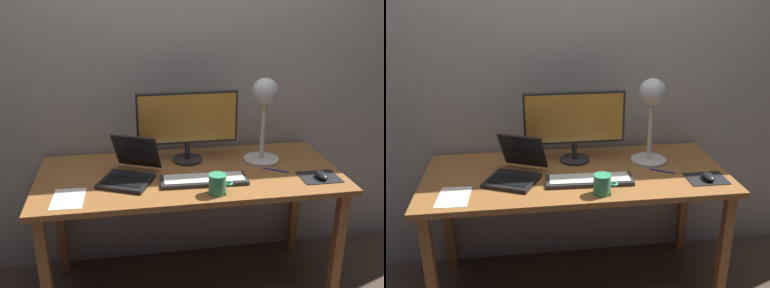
% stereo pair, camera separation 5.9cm
% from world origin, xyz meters
% --- Properties ---
extents(ground_plane, '(4.80, 4.80, 0.00)m').
position_xyz_m(ground_plane, '(0.00, 0.00, 0.00)').
color(ground_plane, '#47382D').
rests_on(ground_plane, ground).
extents(back_wall, '(4.80, 0.06, 2.60)m').
position_xyz_m(back_wall, '(0.00, 0.40, 1.30)').
color(back_wall, '#A8A099').
rests_on(back_wall, ground).
extents(desk, '(1.60, 0.70, 0.74)m').
position_xyz_m(desk, '(0.00, 0.00, 0.66)').
color(desk, '#935B2D').
rests_on(desk, ground).
extents(monitor, '(0.56, 0.17, 0.40)m').
position_xyz_m(monitor, '(0.01, 0.16, 0.98)').
color(monitor, '#28282B').
rests_on(monitor, desk).
extents(keyboard_main, '(0.44, 0.16, 0.03)m').
position_xyz_m(keyboard_main, '(0.05, -0.13, 0.75)').
color(keyboard_main, '#28282B').
rests_on(keyboard_main, desk).
extents(laptop, '(0.35, 0.38, 0.21)m').
position_xyz_m(laptop, '(-0.31, -0.02, 0.80)').
color(laptop, black).
rests_on(laptop, desk).
extents(desk_lamp, '(0.20, 0.20, 0.47)m').
position_xyz_m(desk_lamp, '(0.43, 0.10, 1.07)').
color(desk_lamp, beige).
rests_on(desk_lamp, desk).
extents(mousepad, '(0.20, 0.16, 0.00)m').
position_xyz_m(mousepad, '(0.65, -0.17, 0.74)').
color(mousepad, black).
rests_on(mousepad, desk).
extents(mouse, '(0.06, 0.10, 0.03)m').
position_xyz_m(mouse, '(0.66, -0.19, 0.76)').
color(mouse, black).
rests_on(mouse, mousepad).
extents(coffee_mug, '(0.12, 0.08, 0.10)m').
position_xyz_m(coffee_mug, '(0.09, -0.26, 0.79)').
color(coffee_mug, '#339966').
rests_on(coffee_mug, desk).
extents(paper_sheet_near_mouse, '(0.16, 0.22, 0.00)m').
position_xyz_m(paper_sheet_near_mouse, '(-0.61, -0.20, 0.74)').
color(paper_sheet_near_mouse, white).
rests_on(paper_sheet_near_mouse, desk).
extents(pen, '(0.12, 0.08, 0.01)m').
position_xyz_m(pen, '(0.46, -0.05, 0.74)').
color(pen, '#2633A5').
rests_on(pen, desk).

